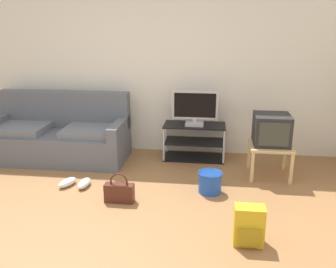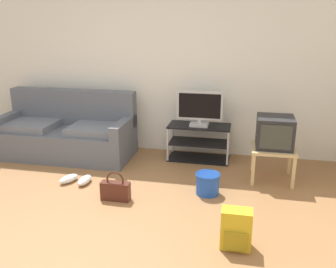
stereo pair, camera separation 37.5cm
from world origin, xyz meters
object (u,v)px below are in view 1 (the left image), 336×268
Objects in this scene: tv_stand at (194,141)px; flat_tv at (195,108)px; backpack at (249,226)px; handbag at (119,192)px; crt_tv at (272,129)px; side_table at (270,149)px; sneakers_pair at (76,183)px; cleaning_bucket at (210,181)px; couch at (59,136)px.

tv_stand is 1.36× the size of flat_tv.
flat_tv is 1.74× the size of backpack.
backpack is 1.07× the size of handbag.
crt_tv is at bearing -26.60° from tv_stand.
tv_stand is 1.65× the size of side_table.
crt_tv is at bearing 90.00° from side_table.
side_table reaches higher than sneakers_pair.
cleaning_bucket is at bearing -77.05° from flat_tv.
tv_stand is at bearing 102.69° from cleaning_bucket.
side_table is 1.55× the size of handbag.
couch is 3.04× the size of flat_tv.
side_table is (0.99, -0.49, -0.39)m from flat_tv.
tv_stand is 1.12m from side_table.
cleaning_bucket reaches higher than sneakers_pair.
flat_tv reaches higher than tv_stand.
cleaning_bucket is at bearing -142.08° from side_table.
couch is 1.73m from handbag.
tv_stand reaches higher than side_table.
handbag is (-1.74, -0.95, -0.24)m from side_table.
tv_stand is 1.17m from crt_tv.
flat_tv is at bearing 62.65° from handbag.
crt_tv is at bearing 15.21° from sneakers_pair.
flat_tv is at bearing -90.00° from tv_stand.
cleaning_bucket is at bearing 91.63° from backpack.
flat_tv is 1.11m from crt_tv.
side_table is 2.00m from handbag.
handbag is at bearing -46.22° from couch.
crt_tv is 1.57× the size of cleaning_bucket.
flat_tv is (-0.00, -0.02, 0.50)m from tv_stand.
flat_tv is 1.64× the size of sneakers_pair.
flat_tv is at bearing 88.32° from backpack.
tv_stand is at bearing 90.00° from flat_tv.
handbag is at bearing -159.57° from cleaning_bucket.
backpack is (-0.39, -1.60, -0.18)m from side_table.
tv_stand reaches higher than cleaning_bucket.
cleaning_bucket is (0.25, -1.07, -0.62)m from flat_tv.
couch is 4.99× the size of sneakers_pair.
crt_tv is 1.21× the size of backpack.
flat_tv is (1.93, 0.20, 0.41)m from couch.
crt_tv reaches higher than handbag.
couch reaches higher than sneakers_pair.
cleaning_bucket is (0.99, 0.37, 0.02)m from handbag.
flat_tv is at bearing 154.44° from crt_tv.
handbag is 1.20× the size of cleaning_bucket.
side_table is 0.26m from crt_tv.
handbag reaches higher than cleaning_bucket.
tv_stand is 1.96× the size of crt_tv.
backpack is at bearing -36.59° from couch.
couch is 4.37× the size of crt_tv.
tv_stand is 2.24× the size of sneakers_pair.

